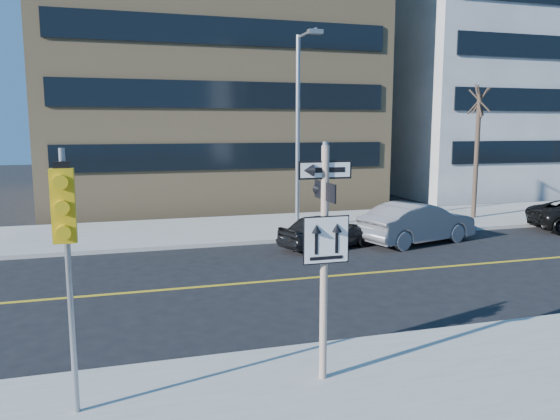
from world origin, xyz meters
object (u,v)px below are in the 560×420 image
object	(u,v)px
sign_pole	(325,249)
traffic_signal	(65,228)
street_tree_west	(479,103)
streetlight_a	(300,119)
parked_car_b	(417,223)
parked_car_a	(327,231)

from	to	relation	value
sign_pole	traffic_signal	xyz separation A→B (m)	(-4.00, -0.15, 0.59)
sign_pole	street_tree_west	size ratio (longest dim) A/B	0.64
traffic_signal	streetlight_a	bearing A→B (deg)	59.20
parked_car_b	streetlight_a	bearing A→B (deg)	33.85
traffic_signal	parked_car_a	size ratio (longest dim) A/B	1.05
streetlight_a	street_tree_west	distance (m)	9.05
parked_car_a	streetlight_a	size ratio (longest dim) A/B	0.47
parked_car_b	street_tree_west	xyz separation A→B (m)	(5.28, 3.80, 4.73)
traffic_signal	street_tree_west	world-z (taller)	street_tree_west
parked_car_b	parked_car_a	bearing A→B (deg)	72.66
parked_car_a	streetlight_a	bearing A→B (deg)	-16.46
parked_car_a	parked_car_b	xyz separation A→B (m)	(3.67, -0.16, 0.14)
sign_pole	streetlight_a	world-z (taller)	streetlight_a
sign_pole	traffic_signal	world-z (taller)	sign_pole
parked_car_a	parked_car_b	size ratio (longest dim) A/B	0.79
streetlight_a	sign_pole	bearing A→B (deg)	-106.77
sign_pole	parked_car_a	bearing A→B (deg)	68.29
traffic_signal	parked_car_a	distance (m)	13.30
traffic_signal	parked_car_b	world-z (taller)	traffic_signal
sign_pole	parked_car_a	world-z (taller)	sign_pole
sign_pole	streetlight_a	distance (m)	14.05
sign_pole	streetlight_a	xyz separation A→B (m)	(4.00, 13.27, 2.32)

